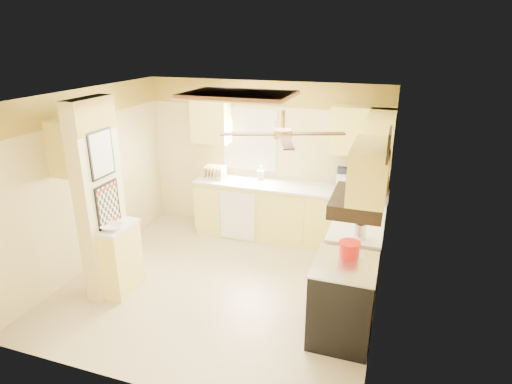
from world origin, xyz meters
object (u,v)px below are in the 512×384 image
(stove, at_px, (342,300))
(kettle, at_px, (360,231))
(microwave, at_px, (357,182))
(bowl, at_px, (112,227))
(dutch_oven, at_px, (349,249))

(stove, xyz_separation_m, kettle, (0.08, 0.59, 0.58))
(stove, height_order, microwave, microwave)
(stove, xyz_separation_m, bowl, (-2.80, -0.11, 0.51))
(stove, distance_m, dutch_oven, 0.57)
(stove, distance_m, bowl, 2.85)
(dutch_oven, xyz_separation_m, kettle, (0.07, 0.40, 0.05))
(microwave, height_order, kettle, microwave)
(microwave, xyz_separation_m, dutch_oven, (0.14, -1.97, -0.11))
(microwave, relative_size, kettle, 2.69)
(microwave, distance_m, dutch_oven, 1.98)
(bowl, distance_m, dutch_oven, 2.83)
(microwave, xyz_separation_m, kettle, (0.21, -1.58, -0.06))
(dutch_oven, bearing_deg, microwave, 94.14)
(stove, relative_size, dutch_oven, 3.89)
(bowl, xyz_separation_m, kettle, (2.88, 0.71, 0.07))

